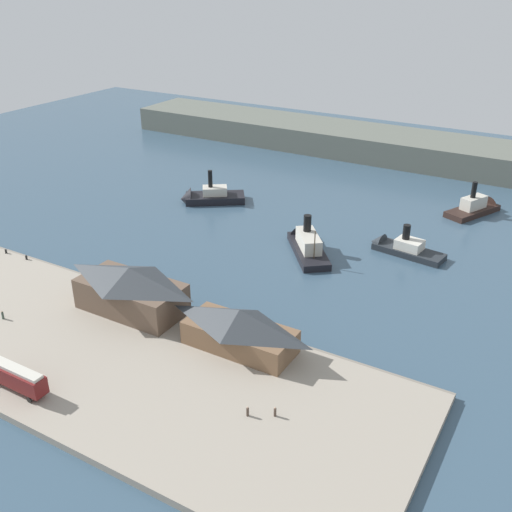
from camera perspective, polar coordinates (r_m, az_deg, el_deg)
ground_plane at (r=117.02m, az=-8.06°, el=-3.77°), size 320.00×320.00×0.00m
quay_promenade at (r=103.24m, az=-15.62°, el=-8.64°), size 110.00×36.00×1.20m
seawall_edge at (r=114.39m, az=-9.18°, el=-4.32°), size 110.00×0.80×1.00m
ferry_shed_central_terminal at (r=109.22m, az=-11.87°, el=-3.08°), size 19.75×9.96×8.57m
ferry_shed_customs_shed at (r=97.13m, az=-1.57°, el=-6.94°), size 18.62×8.20×7.15m
street_tram at (r=95.72m, az=-21.98°, el=-10.58°), size 10.94×2.62×4.09m
pedestrian_at_waters_edge at (r=85.60m, az=1.83°, el=-14.66°), size 0.38×0.38×1.54m
pedestrian_near_cart at (r=115.15m, az=-23.03°, el=-5.23°), size 0.40×0.40×1.61m
pedestrian_walking_west at (r=85.61m, az=-0.81°, el=-14.64°), size 0.39×0.39×1.58m
mooring_post_east at (r=121.46m, az=-14.97°, el=-2.39°), size 0.44×0.44×0.90m
mooring_post_center_east at (r=140.61m, az=-22.77°, el=0.41°), size 0.44×0.44×0.90m
mooring_post_center_west at (r=136.03m, az=-21.08°, el=-0.14°), size 0.44×0.44×0.90m
ferry_approaching_east at (r=162.05m, az=-4.71°, el=5.65°), size 17.76×15.10×10.84m
ferry_near_quay at (r=134.05m, az=4.81°, el=1.26°), size 16.73×18.98×10.38m
ferry_mid_harbor at (r=164.74m, az=20.40°, el=4.42°), size 12.13×17.88×10.58m
ferry_approaching_west at (r=136.45m, az=13.59°, el=0.85°), size 17.52×7.33×8.49m
far_headland at (r=206.40m, az=11.13°, el=10.51°), size 180.00×24.00×8.00m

